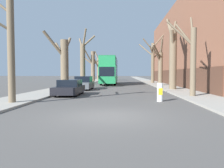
% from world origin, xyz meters
% --- Properties ---
extents(ground_plane, '(300.00, 300.00, 0.00)m').
position_xyz_m(ground_plane, '(0.00, 0.00, 0.00)').
color(ground_plane, '#4C4947').
extents(sidewalk_left, '(2.98, 120.00, 0.12)m').
position_xyz_m(sidewalk_left, '(-6.34, 50.00, 0.06)').
color(sidewalk_left, gray).
rests_on(sidewalk_left, ground).
extents(sidewalk_right, '(2.98, 120.00, 0.12)m').
position_xyz_m(sidewalk_right, '(6.34, 50.00, 0.06)').
color(sidewalk_right, gray).
rests_on(sidewalk_right, ground).
extents(building_facade_right, '(10.08, 36.25, 11.65)m').
position_xyz_m(building_facade_right, '(12.82, 24.65, 5.81)').
color(building_facade_right, brown).
rests_on(building_facade_right, ground).
extents(street_tree_left_0, '(5.26, 1.26, 8.74)m').
position_xyz_m(street_tree_left_0, '(-5.81, 3.19, 4.16)').
color(street_tree_left_0, brown).
rests_on(street_tree_left_0, ground).
extents(street_tree_left_1, '(2.53, 3.73, 6.33)m').
position_xyz_m(street_tree_left_1, '(-5.95, 14.95, 3.08)').
color(street_tree_left_1, brown).
rests_on(street_tree_left_1, ground).
extents(street_tree_left_2, '(2.97, 3.20, 8.82)m').
position_xyz_m(street_tree_left_2, '(-5.88, 26.21, 3.79)').
color(street_tree_left_2, brown).
rests_on(street_tree_left_2, ground).
extents(street_tree_left_3, '(5.29, 2.85, 6.81)m').
position_xyz_m(street_tree_left_3, '(-5.89, 37.48, 3.60)').
color(street_tree_left_3, brown).
rests_on(street_tree_left_3, ground).
extents(street_tree_left_4, '(2.61, 3.90, 7.86)m').
position_xyz_m(street_tree_left_4, '(-5.90, 48.25, 3.44)').
color(street_tree_left_4, brown).
rests_on(street_tree_left_4, ground).
extents(street_tree_right_0, '(2.13, 1.37, 6.20)m').
position_xyz_m(street_tree_right_0, '(5.78, 7.56, 2.92)').
color(street_tree_right_0, brown).
rests_on(street_tree_right_0, ground).
extents(street_tree_right_1, '(1.40, 3.72, 8.16)m').
position_xyz_m(street_tree_right_1, '(5.98, 14.84, 3.89)').
color(street_tree_right_1, brown).
rests_on(street_tree_right_1, ground).
extents(street_tree_right_2, '(1.88, 2.64, 6.71)m').
position_xyz_m(street_tree_right_2, '(5.96, 22.75, 2.86)').
color(street_tree_right_2, brown).
rests_on(street_tree_right_2, ground).
extents(street_tree_right_3, '(4.74, 3.14, 9.14)m').
position_xyz_m(street_tree_right_3, '(5.95, 30.53, 4.19)').
color(street_tree_right_3, brown).
rests_on(street_tree_right_3, ground).
extents(double_decker_bus, '(2.47, 10.87, 4.39)m').
position_xyz_m(double_decker_bus, '(-1.65, 27.03, 2.48)').
color(double_decker_bus, '#1E7F47').
rests_on(double_decker_bus, ground).
extents(parked_car_0, '(1.85, 4.22, 1.28)m').
position_xyz_m(parked_car_0, '(-3.76, 8.66, 0.61)').
color(parked_car_0, black).
rests_on(parked_car_0, ground).
extents(parked_car_1, '(1.87, 4.32, 1.48)m').
position_xyz_m(parked_car_1, '(-3.76, 15.04, 0.69)').
color(parked_car_1, '#4C5156').
rests_on(parked_car_1, ground).
extents(traffic_bollard, '(0.36, 0.38, 1.18)m').
position_xyz_m(traffic_bollard, '(3.00, 4.99, 0.59)').
color(traffic_bollard, white).
rests_on(traffic_bollard, ground).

